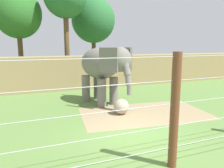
# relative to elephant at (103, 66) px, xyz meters

# --- Properties ---
(ground_plane) EXTENTS (120.00, 120.00, 0.00)m
(ground_plane) POSITION_rel_elephant_xyz_m (-0.37, -4.81, -2.21)
(ground_plane) COLOR #5B7F3D
(dirt_patch) EXTENTS (6.78, 4.42, 0.01)m
(dirt_patch) POSITION_rel_elephant_xyz_m (1.34, -2.54, -2.21)
(dirt_patch) COLOR #937F5B
(dirt_patch) RESTS_ON ground
(embankment_wall) EXTENTS (36.00, 1.80, 2.56)m
(embankment_wall) POSITION_rel_elephant_xyz_m (-0.37, 5.30, -0.93)
(embankment_wall) COLOR #997F56
(embankment_wall) RESTS_ON ground
(elephant) EXTENTS (2.53, 4.35, 3.34)m
(elephant) POSITION_rel_elephant_xyz_m (0.00, 0.00, 0.00)
(elephant) COLOR slate
(elephant) RESTS_ON ground
(enrichment_ball) EXTENTS (0.78, 0.78, 0.78)m
(enrichment_ball) POSITION_rel_elephant_xyz_m (0.19, -2.21, -1.82)
(enrichment_ball) COLOR tan
(enrichment_ball) RESTS_ON ground
(cable_fence) EXTENTS (10.60, 0.25, 3.28)m
(cable_fence) POSITION_rel_elephant_xyz_m (-0.39, -7.13, -0.56)
(cable_fence) COLOR brown
(cable_fence) RESTS_ON ground
(tree_far_left) EXTENTS (4.12, 4.12, 8.31)m
(tree_far_left) POSITION_rel_elephant_xyz_m (-4.44, 10.00, 3.88)
(tree_far_left) COLOR brown
(tree_far_left) RESTS_ON ground
(tree_right_of_centre) EXTENTS (4.58, 4.58, 8.42)m
(tree_right_of_centre) POSITION_rel_elephant_xyz_m (2.90, 11.13, 3.77)
(tree_right_of_centre) COLOR brown
(tree_right_of_centre) RESTS_ON ground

